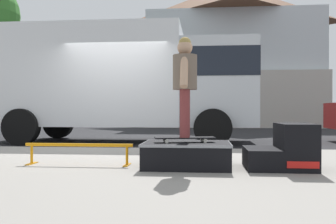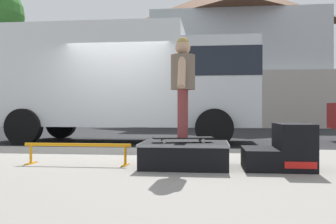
{
  "view_description": "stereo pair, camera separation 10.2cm",
  "coord_description": "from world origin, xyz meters",
  "px_view_note": "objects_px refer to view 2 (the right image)",
  "views": [
    {
      "loc": [
        2.11,
        -7.72,
        0.86
      ],
      "look_at": [
        1.48,
        -1.22,
        0.83
      ],
      "focal_mm": 39.73,
      "sensor_mm": 36.0,
      "label": 1
    },
    {
      "loc": [
        2.21,
        -7.71,
        0.86
      ],
      "look_at": [
        1.48,
        -1.22,
        0.83
      ],
      "focal_mm": 39.73,
      "sensor_mm": 36.0,
      "label": 2
    }
  ],
  "objects_px": {
    "kicker_ramp": "(283,150)",
    "box_truck": "(128,79)",
    "grind_rail": "(77,148)",
    "skateboard": "(183,138)",
    "skate_box": "(185,154)",
    "skater_kid": "(183,78)"
  },
  "relations": [
    {
      "from": "grind_rail",
      "to": "box_truck",
      "type": "distance_m",
      "value": 5.23
    },
    {
      "from": "kicker_ramp",
      "to": "skater_kid",
      "type": "xyz_separation_m",
      "value": [
        -1.26,
        -0.0,
        0.92
      ]
    },
    {
      "from": "skateboard",
      "to": "box_truck",
      "type": "bearing_deg",
      "value": 110.08
    },
    {
      "from": "skate_box",
      "to": "grind_rail",
      "type": "distance_m",
      "value": 1.47
    },
    {
      "from": "skate_box",
      "to": "skater_kid",
      "type": "height_order",
      "value": "skater_kid"
    },
    {
      "from": "kicker_ramp",
      "to": "box_truck",
      "type": "distance_m",
      "value": 6.14
    },
    {
      "from": "grind_rail",
      "to": "skateboard",
      "type": "bearing_deg",
      "value": -3.37
    },
    {
      "from": "skate_box",
      "to": "skateboard",
      "type": "relative_size",
      "value": 1.39
    },
    {
      "from": "grind_rail",
      "to": "box_truck",
      "type": "bearing_deg",
      "value": 94.8
    },
    {
      "from": "grind_rail",
      "to": "skateboard",
      "type": "relative_size",
      "value": 1.85
    },
    {
      "from": "skateboard",
      "to": "skater_kid",
      "type": "height_order",
      "value": "skater_kid"
    },
    {
      "from": "skate_box",
      "to": "skateboard",
      "type": "distance_m",
      "value": 0.21
    },
    {
      "from": "skate_box",
      "to": "box_truck",
      "type": "relative_size",
      "value": 0.16
    },
    {
      "from": "skate_box",
      "to": "box_truck",
      "type": "xyz_separation_m",
      "value": [
        -1.89,
        5.11,
        1.41
      ]
    },
    {
      "from": "skate_box",
      "to": "skater_kid",
      "type": "xyz_separation_m",
      "value": [
        -0.02,
        -0.01,
        0.98
      ]
    },
    {
      "from": "grind_rail",
      "to": "box_truck",
      "type": "height_order",
      "value": "box_truck"
    },
    {
      "from": "box_truck",
      "to": "kicker_ramp",
      "type": "bearing_deg",
      "value": -58.49
    },
    {
      "from": "kicker_ramp",
      "to": "grind_rail",
      "type": "distance_m",
      "value": 2.71
    },
    {
      "from": "skateboard",
      "to": "skater_kid",
      "type": "distance_m",
      "value": 0.78
    },
    {
      "from": "grind_rail",
      "to": "skateboard",
      "type": "height_order",
      "value": "skateboard"
    },
    {
      "from": "kicker_ramp",
      "to": "skater_kid",
      "type": "height_order",
      "value": "skater_kid"
    },
    {
      "from": "skate_box",
      "to": "grind_rail",
      "type": "xyz_separation_m",
      "value": [
        -1.47,
        0.08,
        0.04
      ]
    }
  ]
}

